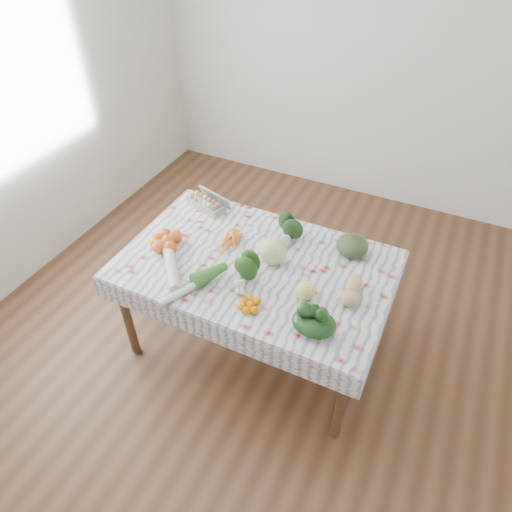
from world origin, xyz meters
TOP-DOWN VIEW (x-y plane):
  - ground at (0.00, 0.00)m, footprint 4.50×4.50m
  - wall_back at (0.00, 2.25)m, footprint 4.00×0.04m
  - dining_table at (0.00, 0.00)m, footprint 1.60×1.00m
  - tablecloth at (0.00, 0.00)m, footprint 1.66×1.06m
  - egg_carton at (-0.58, 0.37)m, footprint 0.31×0.19m
  - carrot_bunch at (-0.24, 0.09)m, footprint 0.22×0.21m
  - kale_bunch at (0.08, 0.30)m, footprint 0.19×0.18m
  - kabocha_squash at (0.50, 0.34)m, footprint 0.21×0.21m
  - cabbage at (0.09, 0.06)m, footprint 0.18×0.18m
  - butternut_squash at (0.61, -0.02)m, footprint 0.13×0.23m
  - orange_cluster at (-0.58, -0.10)m, footprint 0.34×0.34m
  - broccoli at (-0.01, -0.20)m, footprint 0.22×0.22m
  - mandarin_cluster at (0.13, -0.35)m, footprint 0.19×0.19m
  - grapefruit at (0.38, -0.14)m, footprint 0.12×0.12m
  - spinach_bag at (0.50, -0.34)m, footprint 0.28×0.25m
  - daikon at (-0.45, -0.26)m, footprint 0.36×0.41m
  - leek at (-0.23, -0.36)m, footprint 0.24×0.43m

SIDE VIEW (x-z plane):
  - ground at x=0.00m, z-range 0.00..0.00m
  - dining_table at x=0.00m, z-range 0.30..1.05m
  - tablecloth at x=0.00m, z-range 0.75..0.76m
  - carrot_bunch at x=-0.24m, z-range 0.76..0.80m
  - mandarin_cluster at x=0.13m, z-range 0.76..0.81m
  - leek at x=-0.23m, z-range 0.76..0.81m
  - daikon at x=-0.45m, z-range 0.76..0.83m
  - egg_carton at x=-0.58m, z-range 0.76..0.84m
  - orange_cluster at x=-0.58m, z-range 0.76..0.85m
  - butternut_squash at x=0.61m, z-range 0.76..0.86m
  - spinach_bag at x=0.50m, z-range 0.76..0.87m
  - grapefruit at x=0.38m, z-range 0.76..0.87m
  - broccoli at x=-0.01m, z-range 0.76..0.88m
  - kabocha_squash at x=0.50m, z-range 0.76..0.89m
  - kale_bunch at x=0.08m, z-range 0.76..0.90m
  - cabbage at x=0.09m, z-range 0.76..0.94m
  - wall_back at x=0.00m, z-range 0.00..2.80m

